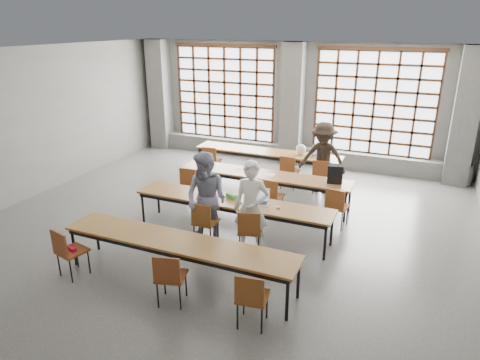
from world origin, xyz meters
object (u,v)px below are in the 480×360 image
at_px(chair_mid_centre, 271,194).
at_px(chair_back_left, 211,159).
at_px(desk_row_c, 232,203).
at_px(chair_mid_left, 190,181).
at_px(chair_front_right, 250,228).
at_px(mouse, 278,207).
at_px(phone, 239,203).
at_px(desk_row_b, 264,177).
at_px(desk_row_d, 178,244).
at_px(chair_back_mid, 289,169).
at_px(desk_row_a, 268,154).
at_px(chair_near_mid, 169,274).
at_px(green_box, 231,196).
at_px(laptop_front, 260,199).
at_px(laptop_back, 318,154).
at_px(student_female, 207,199).
at_px(backpack, 335,174).
at_px(red_pouch, 72,248).
at_px(chair_back_right, 321,173).
at_px(plastic_bag, 301,149).
at_px(chair_near_left, 67,248).
at_px(student_male, 251,208).
at_px(chair_near_right, 251,295).
at_px(student_back, 323,158).
at_px(chair_front_left, 204,219).
at_px(chair_mid_right, 336,204).

bearing_deg(chair_mid_centre, chair_back_left, 142.95).
xyz_separation_m(desk_row_c, chair_mid_left, (-1.54, 1.07, -0.13)).
bearing_deg(desk_row_c, chair_front_right, -45.22).
height_order(mouse, phone, mouse).
xyz_separation_m(desk_row_b, desk_row_d, (-0.18, -3.54, 0.00)).
height_order(desk_row_d, chair_back_mid, chair_back_mid).
distance_m(desk_row_a, chair_near_mid, 5.95).
bearing_deg(desk_row_d, chair_back_left, 110.57).
xyz_separation_m(chair_back_left, green_box, (1.83, -2.74, 0.24)).
xyz_separation_m(laptop_front, laptop_back, (0.32, 3.45, 0.00)).
xyz_separation_m(student_female, phone, (0.48, 0.40, -0.16)).
distance_m(chair_back_left, backpack, 3.71).
bearing_deg(desk_row_b, red_pouch, -114.67).
bearing_deg(backpack, mouse, -121.97).
bearing_deg(chair_back_right, phone, -107.89).
bearing_deg(backpack, laptop_back, 103.19).
bearing_deg(chair_near_mid, plastic_bag, 86.91).
bearing_deg(chair_front_right, chair_near_left, -143.20).
xyz_separation_m(desk_row_b, chair_back_mid, (0.26, 1.12, -0.13)).
height_order(desk_row_d, student_male, student_male).
distance_m(chair_back_left, green_box, 3.30).
relative_size(chair_near_right, plastic_bag, 3.08).
bearing_deg(chair_mid_centre, chair_front_right, -83.98).
bearing_deg(desk_row_c, green_box, 122.01).
bearing_deg(desk_row_b, chair_front_right, -76.19).
distance_m(laptop_back, red_pouch, 6.54).
distance_m(desk_row_d, phone, 1.77).
bearing_deg(chair_near_mid, laptop_front, 80.20).
bearing_deg(chair_back_left, chair_near_mid, -69.57).
distance_m(student_female, student_back, 3.73).
bearing_deg(laptop_back, desk_row_d, -100.38).
bearing_deg(desk_row_c, laptop_front, 11.42).
bearing_deg(chair_back_right, chair_front_left, -112.39).
height_order(chair_front_right, backpack, backpack).
bearing_deg(student_female, red_pouch, -120.19).
bearing_deg(phone, desk_row_b, 94.12).
xyz_separation_m(chair_front_right, phone, (-0.44, 0.53, 0.20)).
height_order(chair_back_left, student_male, student_male).
height_order(chair_mid_right, student_back, student_back).
xyz_separation_m(desk_row_c, student_male, (0.60, -0.50, 0.21)).
xyz_separation_m(desk_row_c, plastic_bag, (0.41, 3.50, 0.21)).
height_order(desk_row_b, chair_near_right, chair_near_right).
distance_m(chair_near_left, phone, 3.13).
bearing_deg(chair_mid_right, chair_back_right, 112.21).
xyz_separation_m(chair_front_left, mouse, (1.25, 0.61, 0.21)).
bearing_deg(mouse, desk_row_b, 117.66).
relative_size(chair_back_right, phone, 6.77).
relative_size(desk_row_c, desk_row_d, 1.00).
distance_m(chair_mid_centre, chair_front_right, 1.70).
xyz_separation_m(chair_back_left, chair_mid_left, (0.34, -1.75, 0.00)).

